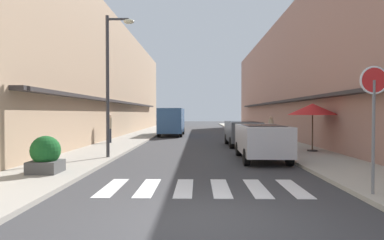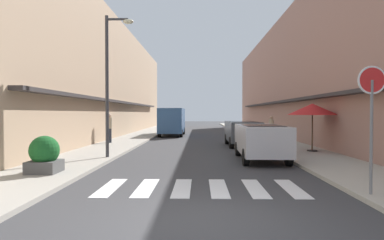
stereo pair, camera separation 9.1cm
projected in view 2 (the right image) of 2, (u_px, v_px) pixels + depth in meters
The scene contains 15 objects.
ground_plane at pixel (200, 139), 25.45m from camera, with size 106.74×106.74×0.00m, color #38383A.
sidewalk_left at pixel (135, 138), 25.55m from camera, with size 2.76×67.93×0.12m, color #9E998E.
sidewalk_right at pixel (265, 138), 25.34m from camera, with size 2.76×67.93×0.12m, color #ADA899.
building_row_left at pixel (90, 79), 26.97m from camera, with size 5.50×45.67×9.37m.
building_row_right at pixel (311, 78), 26.58m from camera, with size 5.50×45.67×9.50m.
crosswalk at pixel (200, 188), 8.72m from camera, with size 5.20×2.20×0.01m.
parked_car_near at pixel (261, 138), 13.79m from camera, with size 1.86×4.37×1.47m.
parked_car_mid at pixel (243, 131), 19.69m from camera, with size 1.86×4.02×1.47m.
delivery_van at pixel (172, 119), 28.78m from camera, with size 2.04×5.41×2.37m.
round_street_sign at pixel (372, 96), 7.54m from camera, with size 0.65×0.07×2.91m.
street_lamp at pixel (111, 72), 13.91m from camera, with size 1.19×0.28×5.89m.
cafe_umbrella at pixel (312, 109), 16.07m from camera, with size 2.38×2.38×2.30m.
planter_corner at pixel (44, 155), 10.31m from camera, with size 0.91×0.91×1.14m.
pedestrian_walking_near at pixel (109, 127), 20.73m from camera, with size 0.34×0.34×1.81m.
pedestrian_walking_far at pixel (271, 127), 24.16m from camera, with size 0.34×0.34×1.62m.
Camera 2 is at (-0.03, -6.01, 1.97)m, focal length 31.26 mm.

